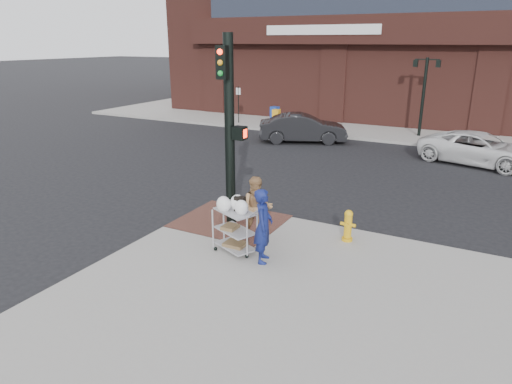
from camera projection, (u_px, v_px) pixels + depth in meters
The scene contains 13 objects.
ground at pixel (232, 242), 11.79m from camera, with size 220.00×220.00×0.00m, color black.
brick_curb_ramp at pixel (230, 221), 12.76m from camera, with size 2.80×2.40×0.01m, color #4C2A23.
lamp_post at pixel (424, 88), 23.47m from camera, with size 1.32×0.22×4.00m.
parking_sign at pixel (238, 105), 27.75m from camera, with size 0.05×0.05×2.20m, color black.
traffic_signal_pole at pixel (230, 127), 11.76m from camera, with size 0.61×0.51×5.00m.
woman_blue at pixel (263, 226), 10.20m from camera, with size 0.63×0.41×1.73m, color navy.
pedestrian_tan at pixel (257, 208), 11.41m from camera, with size 0.79×0.62×1.63m, color #A57A4D.
sedan_dark at pixel (303, 128), 23.18m from camera, with size 1.53×4.40×1.45m, color black.
minivan_white at pixel (479, 149), 19.00m from camera, with size 2.20×4.78×1.33m, color white.
utility_cart at pixel (235, 227), 10.77m from camera, with size 1.14×0.91×1.38m.
fire_hydrant at pixel (348, 225), 11.40m from camera, with size 0.39×0.27×0.82m.
newsbox_yellow at pixel (276, 117), 26.96m from camera, with size 0.40×0.37×0.96m, color #EFA71A.
newsbox_blue at pixel (275, 115), 27.44m from camera, with size 0.44×0.40×1.05m, color #183AA1.
Camera 1 is at (5.62, -9.22, 4.96)m, focal length 32.00 mm.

